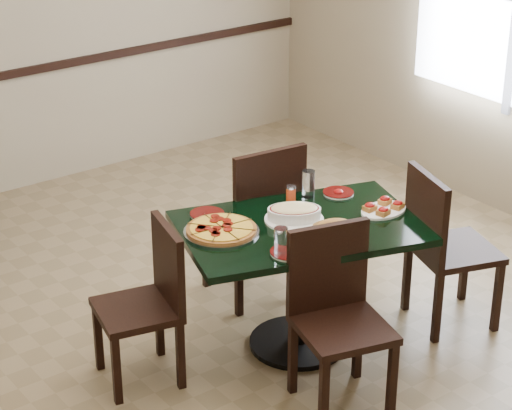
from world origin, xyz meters
TOP-DOWN VIEW (x-y plane):
  - floor at (0.00, 0.00)m, footprint 5.50×5.50m
  - room_shell at (1.02, 1.73)m, footprint 5.50×5.50m
  - main_table at (0.19, -0.24)m, footprint 1.45×1.15m
  - chair_far at (0.34, 0.31)m, footprint 0.51×0.51m
  - chair_near at (0.04, -0.72)m, footprint 0.53×0.53m
  - chair_right at (0.99, -0.53)m, footprint 0.56×0.56m
  - chair_left at (-0.60, -0.00)m, footprint 0.48×0.48m
  - pepperoni_pizza at (-0.20, -0.07)m, footprint 0.40×0.40m
  - lasagna_casserole at (0.20, -0.18)m, footprint 0.34×0.32m
  - bread_basket at (0.25, -0.45)m, footprint 0.28×0.25m
  - bruschetta_platter at (0.66, -0.38)m, footprint 0.30×0.22m
  - side_plate_near at (-0.06, -0.47)m, footprint 0.20×0.20m
  - side_plate_far_r at (0.62, -0.06)m, footprint 0.18×0.18m
  - side_plate_far_l at (-0.14, 0.15)m, footprint 0.19×0.19m
  - napkin_setting at (0.02, -0.53)m, footprint 0.16×0.16m
  - water_glass_a at (0.46, 0.02)m, footprint 0.07×0.07m
  - water_glass_b at (-0.11, -0.45)m, footprint 0.07×0.07m
  - pepper_shaker at (0.34, 0.02)m, footprint 0.06×0.06m

SIDE VIEW (x-z plane):
  - floor at x=0.00m, z-range 0.00..0.00m
  - chair_left at x=-0.60m, z-range 0.05..0.91m
  - chair_near at x=0.04m, z-range 0.06..0.98m
  - chair_right at x=0.99m, z-range 0.06..1.00m
  - chair_far at x=0.34m, z-range 0.07..1.07m
  - main_table at x=0.19m, z-range 0.19..0.94m
  - napkin_setting at x=0.02m, z-range 0.75..0.76m
  - side_plate_near at x=-0.06m, z-range 0.75..0.77m
  - side_plate_far_l at x=-0.14m, z-range 0.75..0.77m
  - side_plate_far_r at x=0.62m, z-range 0.74..0.77m
  - pepperoni_pizza at x=-0.20m, z-range 0.75..0.79m
  - bruschetta_platter at x=0.66m, z-range 0.75..0.80m
  - bread_basket at x=0.25m, z-range 0.74..0.84m
  - lasagna_casserole at x=0.20m, z-range 0.75..0.84m
  - pepper_shaker at x=0.34m, z-range 0.75..0.85m
  - water_glass_b at x=-0.11m, z-range 0.75..0.90m
  - water_glass_a at x=0.46m, z-range 0.75..0.91m
  - room_shell at x=1.02m, z-range -1.58..3.92m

